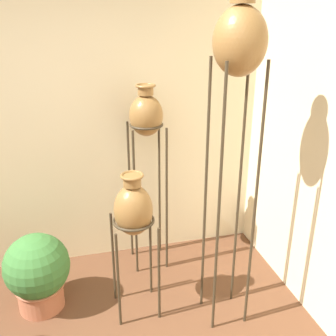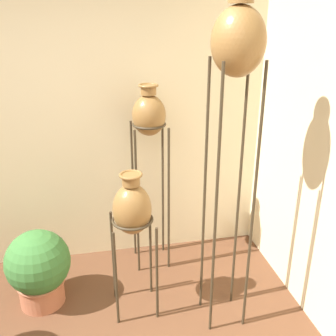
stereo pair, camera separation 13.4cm
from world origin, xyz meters
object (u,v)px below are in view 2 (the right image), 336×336
object	(u,v)px
vase_stand_medium	(149,121)
vase_stand_tall	(238,52)
vase_stand_short	(132,210)
potted_plant	(39,267)

from	to	relation	value
vase_stand_medium	vase_stand_tall	bearing A→B (deg)	-63.01
vase_stand_short	potted_plant	world-z (taller)	vase_stand_short
vase_stand_medium	potted_plant	distance (m)	1.42
vase_stand_short	vase_stand_tall	bearing A→B (deg)	-18.97
vase_stand_medium	potted_plant	world-z (taller)	vase_stand_medium
vase_stand_tall	vase_stand_medium	xyz separation A→B (m)	(-0.41, 0.80, -0.60)
vase_stand_tall	vase_stand_medium	world-z (taller)	vase_stand_tall
vase_stand_short	potted_plant	xyz separation A→B (m)	(-0.72, 0.20, -0.52)
vase_stand_medium	potted_plant	xyz separation A→B (m)	(-0.94, -0.39, -1.00)
potted_plant	vase_stand_medium	bearing A→B (deg)	22.49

